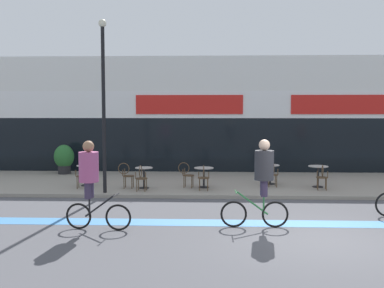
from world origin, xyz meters
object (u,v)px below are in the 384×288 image
(bistro_table_2, at_px, (204,173))
(cafe_chair_2_near, at_px, (204,176))
(bistro_table_4, at_px, (318,172))
(planter_pot, at_px, (64,158))
(bistro_table_3, at_px, (270,170))
(cafe_chair_4_near, at_px, (322,175))
(bistro_table_1, at_px, (144,174))
(cafe_chair_2_side, at_px, (186,173))
(cyclist_1, at_px, (262,175))
(cafe_chair_1_near, at_px, (141,176))
(cafe_chair_1_side, at_px, (126,174))
(cafe_chair_3_near, at_px, (273,173))
(cafe_chair_0_near, at_px, (81,174))
(cyclist_0, at_px, (91,176))
(lamp_post, at_px, (103,95))
(bistro_table_0, at_px, (86,171))

(bistro_table_2, distance_m, cafe_chair_2_near, 0.63)
(bistro_table_4, bearing_deg, planter_pot, 163.91)
(bistro_table_3, height_order, cafe_chair_4_near, cafe_chair_4_near)
(bistro_table_1, distance_m, cafe_chair_2_side, 1.51)
(bistro_table_4, xyz_separation_m, cyclist_1, (-2.60, -5.18, 0.64))
(cafe_chair_1_near, height_order, cafe_chair_1_side, same)
(cafe_chair_3_near, bearing_deg, planter_pot, 68.78)
(cafe_chair_1_near, height_order, planter_pot, planter_pot)
(bistro_table_4, xyz_separation_m, cafe_chair_0_near, (-8.41, -0.64, -0.03))
(bistro_table_2, bearing_deg, cafe_chair_1_near, -158.18)
(bistro_table_3, bearing_deg, planter_pot, 164.44)
(bistro_table_4, relative_size, cyclist_0, 0.35)
(cafe_chair_1_side, relative_size, lamp_post, 0.16)
(cafe_chair_2_side, height_order, cafe_chair_4_near, same)
(cyclist_0, distance_m, cyclist_1, 4.17)
(cafe_chair_2_near, height_order, cafe_chair_4_near, same)
(bistro_table_4, xyz_separation_m, cafe_chair_1_side, (-6.84, -0.47, -0.03))
(cafe_chair_1_side, xyz_separation_m, cafe_chair_2_side, (2.12, 0.23, 0.00))
(bistro_table_1, relative_size, lamp_post, 0.13)
(cafe_chair_1_near, distance_m, cafe_chair_3_near, 4.70)
(bistro_table_0, bearing_deg, lamp_post, -52.99)
(cafe_chair_0_near, height_order, cafe_chair_4_near, same)
(cafe_chair_0_near, distance_m, cafe_chair_2_side, 3.71)
(bistro_table_4, bearing_deg, bistro_table_1, -175.63)
(cafe_chair_0_near, relative_size, cafe_chair_4_near, 1.00)
(bistro_table_4, height_order, cafe_chair_3_near, cafe_chair_3_near)
(bistro_table_4, relative_size, cafe_chair_4_near, 0.85)
(cyclist_0, bearing_deg, planter_pot, 117.76)
(bistro_table_3, height_order, cafe_chair_0_near, cafe_chair_0_near)
(cafe_chair_2_near, distance_m, planter_pot, 7.20)
(bistro_table_1, bearing_deg, bistro_table_0, 168.29)
(bistro_table_3, relative_size, cafe_chair_3_near, 0.81)
(cafe_chair_2_near, distance_m, cyclist_0, 5.41)
(cafe_chair_0_near, bearing_deg, cafe_chair_4_near, -94.46)
(cafe_chair_4_near, bearing_deg, cafe_chair_1_side, 97.11)
(bistro_table_2, xyz_separation_m, cyclist_1, (1.49, -4.92, 0.67))
(bistro_table_4, relative_size, cafe_chair_1_near, 0.85)
(bistro_table_1, xyz_separation_m, cyclist_0, (-0.54, -5.06, 0.66))
(bistro_table_2, bearing_deg, cafe_chair_2_side, 179.12)
(cafe_chair_1_side, bearing_deg, cafe_chair_0_near, -173.18)
(bistro_table_0, distance_m, cafe_chair_4_near, 8.43)
(planter_pot, height_order, cyclist_0, cyclist_0)
(bistro_table_0, distance_m, cafe_chair_2_side, 3.70)
(cafe_chair_1_near, relative_size, cyclist_0, 0.42)
(bistro_table_3, bearing_deg, cafe_chair_3_near, -89.78)
(cafe_chair_1_near, xyz_separation_m, planter_pot, (-3.98, 4.04, 0.16))
(cafe_chair_1_side, bearing_deg, cafe_chair_4_near, -0.65)
(cafe_chair_1_near, bearing_deg, cafe_chair_0_near, 81.52)
(cafe_chair_4_near, height_order, planter_pot, planter_pot)
(bistro_table_1, distance_m, cyclist_0, 5.13)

